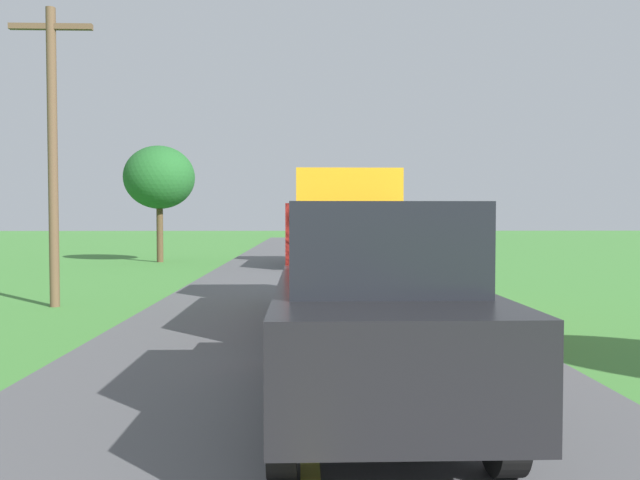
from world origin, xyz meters
TOP-DOWN VIEW (x-y plane):
  - banana_truck_near at (0.89, 11.47)m, footprint 2.38×5.82m
  - banana_truck_far at (0.81, 24.36)m, footprint 2.38×5.81m
  - utility_pole_roadside at (-5.36, 12.90)m, footprint 1.74×0.20m
  - roadside_tree_mid_right at (-6.30, 26.46)m, footprint 3.06×3.06m
  - following_car at (0.58, 5.26)m, footprint 1.74×4.10m

SIDE VIEW (x-z plane):
  - following_car at x=0.58m, z-range 0.11..2.03m
  - banana_truck_far at x=0.81m, z-range 0.08..2.88m
  - banana_truck_near at x=0.89m, z-range 0.08..2.88m
  - utility_pole_roadside at x=-5.36m, z-range 0.25..6.58m
  - roadside_tree_mid_right at x=-6.30m, z-range 1.15..6.24m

